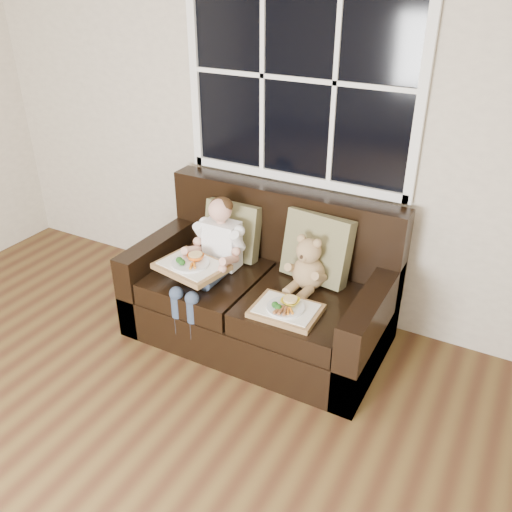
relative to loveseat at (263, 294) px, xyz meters
The scene contains 8 objects.
window_back 1.42m from the loveseat, 90.00° to the left, with size 1.62×0.04×1.37m.
loveseat is the anchor object (origin of this frame).
pillow_left 0.49m from the loveseat, 154.70° to the left, with size 0.40×0.19×0.41m.
pillow_right 0.51m from the loveseat, 25.83° to the left, with size 0.47×0.26×0.46m.
child 0.45m from the loveseat, 159.24° to the right, with size 0.34×0.58×0.78m.
teddy_bear 0.43m from the loveseat, ahead, with size 0.23×0.29×0.38m.
tray_left 0.54m from the loveseat, 142.47° to the right, with size 0.48×0.40×0.10m.
tray_right 0.49m from the loveseat, 44.28° to the right, with size 0.40×0.31×0.09m.
Camera 1 is at (1.83, -0.74, 2.31)m, focal length 38.00 mm.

